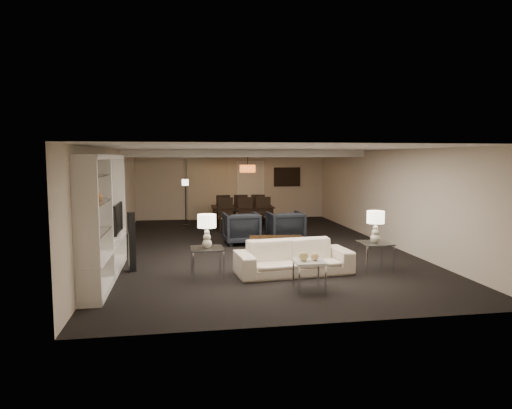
{
  "coord_description": "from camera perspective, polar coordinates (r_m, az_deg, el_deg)",
  "views": [
    {
      "loc": [
        -1.9,
        -11.4,
        2.31
      ],
      "look_at": [
        0.0,
        0.0,
        1.1
      ],
      "focal_mm": 32.0,
      "sensor_mm": 36.0,
      "label": 1
    }
  ],
  "objects": [
    {
      "name": "floor",
      "position": [
        11.78,
        0.0,
        -5.33
      ],
      "size": [
        11.0,
        11.0,
        0.0
      ],
      "primitive_type": "plane",
      "color": "black",
      "rests_on": "ground"
    },
    {
      "name": "ceiling",
      "position": [
        11.56,
        0.0,
        6.92
      ],
      "size": [
        7.0,
        11.0,
        0.02
      ],
      "primitive_type": "cube",
      "color": "silver",
      "rests_on": "ground"
    },
    {
      "name": "wall_back",
      "position": [
        17.04,
        -3.04,
        2.41
      ],
      "size": [
        7.0,
        0.02,
        2.5
      ],
      "primitive_type": "cube",
      "color": "beige",
      "rests_on": "ground"
    },
    {
      "name": "wall_front",
      "position": [
        6.29,
        8.27,
        -3.81
      ],
      "size": [
        7.0,
        0.02,
        2.5
      ],
      "primitive_type": "cube",
      "color": "beige",
      "rests_on": "ground"
    },
    {
      "name": "wall_left",
      "position": [
        11.56,
        -17.38,
        0.44
      ],
      "size": [
        0.02,
        11.0,
        2.5
      ],
      "primitive_type": "cube",
      "color": "beige",
      "rests_on": "ground"
    },
    {
      "name": "wall_right",
      "position": [
        12.66,
        15.83,
        0.95
      ],
      "size": [
        0.02,
        11.0,
        2.5
      ],
      "primitive_type": "cube",
      "color": "beige",
      "rests_on": "ground"
    },
    {
      "name": "ceiling_soffit",
      "position": [
        15.02,
        -2.2,
        6.32
      ],
      "size": [
        7.0,
        4.0,
        0.2
      ],
      "primitive_type": "cube",
      "color": "silver",
      "rests_on": "ceiling"
    },
    {
      "name": "curtains",
      "position": [
        16.88,
        -6.05,
        2.18
      ],
      "size": [
        1.5,
        0.12,
        2.4
      ],
      "primitive_type": "cube",
      "color": "beige",
      "rests_on": "wall_back"
    },
    {
      "name": "door",
      "position": [
        17.11,
        -0.69,
        1.76
      ],
      "size": [
        0.9,
        0.05,
        2.1
      ],
      "primitive_type": "cube",
      "color": "silver",
      "rests_on": "wall_back"
    },
    {
      "name": "painting",
      "position": [
        17.34,
        3.89,
        3.46
      ],
      "size": [
        0.95,
        0.04,
        0.65
      ],
      "primitive_type": "cube",
      "color": "#142D38",
      "rests_on": "wall_back"
    },
    {
      "name": "media_unit",
      "position": [
        8.98,
        -18.43,
        -1.6
      ],
      "size": [
        0.38,
        3.4,
        2.35
      ],
      "primitive_type": null,
      "color": "white",
      "rests_on": "wall_left"
    },
    {
      "name": "pendant_light",
      "position": [
        15.06,
        -1.06,
        4.5
      ],
      "size": [
        0.52,
        0.52,
        0.24
      ],
      "primitive_type": "cylinder",
      "color": "#D8591E",
      "rests_on": "ceiling_soffit"
    },
    {
      "name": "sofa",
      "position": [
        9.09,
        4.71,
        -6.62
      ],
      "size": [
        2.34,
        1.1,
        0.66
      ],
      "primitive_type": "imported",
      "rotation": [
        0.0,
        0.0,
        0.1
      ],
      "color": "beige",
      "rests_on": "floor"
    },
    {
      "name": "coffee_table",
      "position": [
        10.64,
        2.59,
        -5.34
      ],
      "size": [
        1.33,
        0.88,
        0.45
      ],
      "primitive_type": null,
      "rotation": [
        0.0,
        0.0,
        -0.13
      ],
      "color": "black",
      "rests_on": "floor"
    },
    {
      "name": "armchair_left",
      "position": [
        12.16,
        -1.85,
        -2.96
      ],
      "size": [
        0.95,
        0.98,
        0.84
      ],
      "primitive_type": "imported",
      "rotation": [
        0.0,
        0.0,
        3.2
      ],
      "color": "black",
      "rests_on": "floor"
    },
    {
      "name": "armchair_right",
      "position": [
        12.37,
        3.68,
        -2.81
      ],
      "size": [
        0.95,
        0.98,
        0.84
      ],
      "primitive_type": "imported",
      "rotation": [
        0.0,
        0.0,
        3.2
      ],
      "color": "black",
      "rests_on": "floor"
    },
    {
      "name": "side_table_left",
      "position": [
        8.85,
        -6.11,
        -7.25
      ],
      "size": [
        0.65,
        0.65,
        0.58
      ],
      "primitive_type": null,
      "rotation": [
        0.0,
        0.0,
        0.04
      ],
      "color": "silver",
      "rests_on": "floor"
    },
    {
      "name": "side_table_right",
      "position": [
        9.65,
        14.6,
        -6.3
      ],
      "size": [
        0.63,
        0.63,
        0.58
      ],
      "primitive_type": null,
      "rotation": [
        0.0,
        0.0,
        -0.01
      ],
      "color": "silver",
      "rests_on": "floor"
    },
    {
      "name": "table_lamp_left",
      "position": [
        8.73,
        -6.16,
        -3.34
      ],
      "size": [
        0.39,
        0.39,
        0.64
      ],
      "primitive_type": null,
      "rotation": [
        0.0,
        0.0,
        0.12
      ],
      "color": "#EAE3C6",
      "rests_on": "side_table_left"
    },
    {
      "name": "table_lamp_right",
      "position": [
        9.54,
        14.7,
        -2.71
      ],
      "size": [
        0.38,
        0.38,
        0.64
      ],
      "primitive_type": null,
      "rotation": [
        0.0,
        0.0,
        0.07
      ],
      "color": "beige",
      "rests_on": "side_table_right"
    },
    {
      "name": "marble_table",
      "position": [
        8.08,
        6.63,
        -8.78
      ],
      "size": [
        0.53,
        0.53,
        0.52
      ],
      "primitive_type": null,
      "rotation": [
        0.0,
        0.0,
        -0.03
      ],
      "color": "silver",
      "rests_on": "floor"
    },
    {
      "name": "gold_gourd_a",
      "position": [
        7.97,
        5.97,
        -6.44
      ],
      "size": [
        0.17,
        0.17,
        0.17
      ],
      "primitive_type": "sphere",
      "color": "#D4C470",
      "rests_on": "marble_table"
    },
    {
      "name": "gold_gourd_b",
      "position": [
        8.03,
        7.35,
        -6.44
      ],
      "size": [
        0.15,
        0.15,
        0.15
      ],
      "primitive_type": "sphere",
      "color": "#ECC27D",
      "rests_on": "marble_table"
    },
    {
      "name": "television",
      "position": [
        9.82,
        -17.47,
        -1.66
      ],
      "size": [
        1.05,
        0.14,
        0.61
      ],
      "primitive_type": "imported",
      "rotation": [
        0.0,
        0.0,
        1.57
      ],
      "color": "black",
      "rests_on": "media_unit"
    },
    {
      "name": "vase_blue",
      "position": [
        8.04,
        -19.49,
        -2.73
      ],
      "size": [
        0.16,
        0.16,
        0.16
      ],
      "primitive_type": "imported",
      "color": "#253BA1",
      "rests_on": "media_unit"
    },
    {
      "name": "vase_amber",
      "position": [
        8.32,
        -19.21,
        1.1
      ],
      "size": [
        0.18,
        0.18,
        0.19
      ],
      "primitive_type": "imported",
      "color": "#B3713B",
      "rests_on": "media_unit"
    },
    {
      "name": "floor_speaker",
      "position": [
        9.53,
        -15.26,
        -4.54
      ],
      "size": [
        0.16,
        0.16,
        1.21
      ],
      "primitive_type": "cube",
      "rotation": [
        0.0,
        0.0,
        0.27
      ],
      "color": "black",
      "rests_on": "floor"
    },
    {
      "name": "dining_table",
      "position": [
        14.86,
        -1.7,
        -1.59
      ],
      "size": [
        2.04,
        1.19,
        0.7
      ],
      "primitive_type": "imported",
      "rotation": [
        0.0,
        0.0,
        -0.04
      ],
      "color": "black",
      "rests_on": "floor"
    },
    {
      "name": "chair_nl",
      "position": [
        14.13,
        -3.75,
        -1.3
      ],
      "size": [
        0.5,
        0.5,
        1.05
      ],
      "primitive_type": null,
      "rotation": [
        0.0,
        0.0,
        -0.03
      ],
      "color": "black",
      "rests_on": "floor"
    },
    {
      "name": "chair_nm",
      "position": [
        14.2,
        -1.34,
        -1.25
      ],
      "size": [
        0.54,
        0.54,
        1.05
      ],
      "primitive_type": null,
      "rotation": [
        0.0,
        0.0,
        -0.13
      ],
      "color": "black",
      "rests_on": "floor"
    },
    {
      "name": "chair_nr",
      "position": [
        14.3,
        1.04,
        -1.2
      ],
      "size": [
        0.5,
        0.5,
        1.05
      ],
      "primitive_type": null,
      "rotation": [
        0.0,
        0.0,
        -0.04
      ],
      "color": "black",
      "rests_on": "floor"
    },
    {
      "name": "chair_fl",
      "position": [
        15.42,
        -4.23,
        -0.69
      ],
      "size": [
        0.51,
        0.51,
        1.05
      ],
      "primitive_type": null,
      "rotation": [
        0.0,
        0.0,
        3.2
      ],
      "color": "black",
      "rests_on": "floor"
    },
    {
      "name": "chair_fm",
      "position": [
        15.48,
        -2.02,
        -0.65
      ],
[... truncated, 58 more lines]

